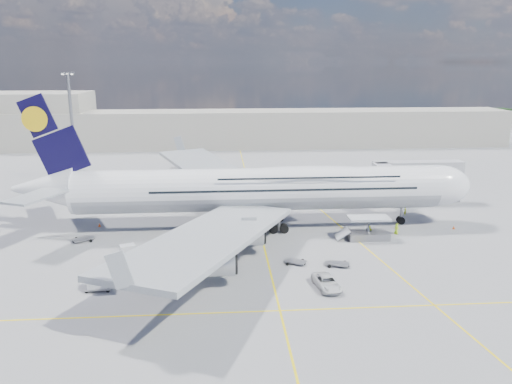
{
  "coord_description": "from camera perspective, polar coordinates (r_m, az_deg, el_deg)",
  "views": [
    {
      "loc": [
        -6.55,
        -71.51,
        27.6
      ],
      "look_at": [
        -0.69,
        8.0,
        6.8
      ],
      "focal_mm": 35.0,
      "sensor_mm": 36.0,
      "label": 1
    }
  ],
  "objects": [
    {
      "name": "ground",
      "position": [
        76.93,
        0.96,
        -6.41
      ],
      "size": [
        300.0,
        300.0,
        0.0
      ],
      "primitive_type": "plane",
      "color": "gray",
      "rests_on": "ground"
    },
    {
      "name": "taxi_line_main",
      "position": [
        76.92,
        0.96,
        -6.4
      ],
      "size": [
        0.25,
        220.0,
        0.01
      ],
      "primitive_type": "cube",
      "color": "yellow",
      "rests_on": "ground"
    },
    {
      "name": "taxi_line_cross",
      "position": [
        58.8,
        2.75,
        -13.39
      ],
      "size": [
        120.0,
        0.25,
        0.01
      ],
      "primitive_type": "cube",
      "color": "yellow",
      "rests_on": "ground"
    },
    {
      "name": "taxi_line_diag",
      "position": [
        88.47,
        9.46,
        -3.76
      ],
      "size": [
        14.16,
        99.06,
        0.01
      ],
      "primitive_type": "cube",
      "rotation": [
        0.0,
        0.0,
        0.14
      ],
      "color": "yellow",
      "rests_on": "ground"
    },
    {
      "name": "airliner",
      "position": [
        84.38,
        0.55,
        0.4
      ],
      "size": [
        77.26,
        79.15,
        23.71
      ],
      "color": "white",
      "rests_on": "ground"
    },
    {
      "name": "jet_bridge",
      "position": [
        101.48,
        16.89,
        2.19
      ],
      "size": [
        18.8,
        12.1,
        8.5
      ],
      "color": "#B7B7BC",
      "rests_on": "ground"
    },
    {
      "name": "cargo_loader",
      "position": [
        82.31,
        12.55,
        -4.41
      ],
      "size": [
        8.53,
        3.2,
        3.67
      ],
      "color": "silver",
      "rests_on": "ground"
    },
    {
      "name": "light_mast",
      "position": [
        122.06,
        -20.24,
        6.95
      ],
      "size": [
        3.0,
        0.7,
        25.5
      ],
      "color": "gray",
      "rests_on": "ground"
    },
    {
      "name": "terminal",
      "position": [
        168.03,
        -1.96,
        7.23
      ],
      "size": [
        180.0,
        16.0,
        12.0
      ],
      "primitive_type": "cube",
      "color": "#B2AD9E",
      "rests_on": "ground"
    },
    {
      "name": "hangar",
      "position": [
        183.81,
        -24.61,
        7.5
      ],
      "size": [
        40.0,
        22.0,
        18.0
      ],
      "primitive_type": "cube",
      "color": "#B2AD9E",
      "rests_on": "ground"
    },
    {
      "name": "tree_line",
      "position": [
        217.85,
        8.23,
        8.25
      ],
      "size": [
        160.0,
        6.0,
        8.0
      ],
      "primitive_type": "cube",
      "color": "#193814",
      "rests_on": "ground"
    },
    {
      "name": "dolly_row_a",
      "position": [
        65.98,
        -17.63,
        -9.77
      ],
      "size": [
        3.37,
        1.93,
        2.07
      ],
      "rotation": [
        0.0,
        0.0,
        0.06
      ],
      "color": "gray",
      "rests_on": "ground"
    },
    {
      "name": "dolly_row_b",
      "position": [
        75.5,
        -14.45,
        -6.5
      ],
      "size": [
        3.31,
        2.59,
        1.86
      ],
      "rotation": [
        0.0,
        0.0,
        0.4
      ],
      "color": "gray",
      "rests_on": "ground"
    },
    {
      "name": "dolly_row_c",
      "position": [
        66.85,
        -9.73,
        -9.65
      ],
      "size": [
        3.56,
        2.71,
        0.46
      ],
      "rotation": [
        0.0,
        0.0,
        -0.37
      ],
      "color": "gray",
      "rests_on": "ground"
    },
    {
      "name": "dolly_back",
      "position": [
        84.21,
        -19.12,
        -5.09
      ],
      "size": [
        3.64,
        3.19,
        0.47
      ],
      "rotation": [
        0.0,
        0.0,
        0.57
      ],
      "color": "gray",
      "rests_on": "ground"
    },
    {
      "name": "dolly_nose_far",
      "position": [
        71.26,
        4.49,
        -7.92
      ],
      "size": [
        3.34,
        2.8,
        0.43
      ],
      "rotation": [
        0.0,
        0.0,
        -0.5
      ],
      "color": "gray",
      "rests_on": "ground"
    },
    {
      "name": "dolly_nose_near",
      "position": [
        71.23,
        9.28,
        -8.06
      ],
      "size": [
        3.57,
        2.69,
        0.47
      ],
      "rotation": [
        0.0,
        0.0,
        -0.36
      ],
      "color": "gray",
      "rests_on": "ground"
    },
    {
      "name": "baggage_tug",
      "position": [
        71.1,
        -6.92,
        -7.63
      ],
      "size": [
        3.13,
        1.96,
        1.82
      ],
      "rotation": [
        0.0,
        0.0,
        0.22
      ],
      "color": "white",
      "rests_on": "ground"
    },
    {
      "name": "catering_truck_inner",
      "position": [
        104.94,
        -1.18,
        0.35
      ],
      "size": [
        6.53,
        3.61,
        3.68
      ],
      "rotation": [
        0.0,
        0.0,
        -0.25
      ],
      "color": "gray",
      "rests_on": "ground"
    },
    {
      "name": "catering_truck_outer",
      "position": [
        116.02,
        -8.22,
        1.65
      ],
      "size": [
        6.96,
        3.32,
        4.01
      ],
      "rotation": [
        0.0,
        0.0,
        0.15
      ],
      "color": "gray",
      "rests_on": "ground"
    },
    {
      "name": "service_van",
      "position": [
        64.29,
        8.1,
        -10.19
      ],
      "size": [
        3.35,
        5.91,
        1.56
      ],
      "primitive_type": "imported",
      "rotation": [
        0.0,
        0.0,
        0.14
      ],
      "color": "silver",
      "rests_on": "ground"
    },
    {
      "name": "crew_nose",
      "position": [
        96.69,
        16.69,
        -2.1
      ],
      "size": [
        0.68,
        0.69,
        1.6
      ],
      "primitive_type": "imported",
      "rotation": [
        0.0,
        0.0,
        0.82
      ],
      "color": "#C8DA17",
      "rests_on": "ground"
    },
    {
      "name": "crew_loader",
      "position": [
        83.32,
        12.84,
        -4.4
      ],
      "size": [
        1.17,
        1.18,
        1.92
      ],
      "primitive_type": "imported",
      "rotation": [
        0.0,
        0.0,
        -0.83
      ],
      "color": "#D1F319",
      "rests_on": "ground"
    },
    {
      "name": "crew_wing",
      "position": [
        78.45,
        -2.83,
        -5.36
      ],
      "size": [
        0.48,
        0.98,
        1.62
      ],
      "primitive_type": "imported",
      "rotation": [
        0.0,
        0.0,
        1.66
      ],
      "color": "#C9FA1A",
      "rests_on": "ground"
    },
    {
      "name": "crew_van",
      "position": [
        85.76,
        15.76,
        -4.09
      ],
      "size": [
        1.0,
        1.04,
        1.8
      ],
      "primitive_type": "imported",
      "rotation": [
        0.0,
        0.0,
        2.26
      ],
      "color": "#C3F91A",
      "rests_on": "ground"
    },
    {
      "name": "crew_tug",
      "position": [
        68.04,
        -3.04,
        -8.42
      ],
      "size": [
        1.44,
        1.06,
        1.99
      ],
      "primitive_type": "imported",
      "rotation": [
        0.0,
        0.0,
        -0.28
      ],
      "color": "#B0F71A",
      "rests_on": "ground"
    },
    {
      "name": "cone_nose",
      "position": [
        91.69,
        21.67,
        -3.78
      ],
      "size": [
        0.48,
        0.48,
        0.61
      ],
      "color": "#E24A0B",
      "rests_on": "ground"
    },
    {
      "name": "cone_wing_left_inner",
      "position": [
        106.23,
        -8.7,
        -0.48
      ],
      "size": [
        0.38,
        0.38,
        0.49
      ],
      "color": "#E24A0B",
      "rests_on": "ground"
    },
    {
      "name": "cone_wing_left_outer",
      "position": [
        110.17,
        -5.85,
        0.2
      ],
      "size": [
        0.5,
        0.5,
        0.63
      ],
      "color": "#E24A0B",
      "rests_on": "ground"
    },
    {
      "name": "cone_wing_right_inner",
      "position": [
        69.75,
        -6.61,
        -8.54
      ],
      "size": [
        0.45,
        0.45,
        0.57
      ],
      "color": "#E24A0B",
      "rests_on": "ground"
    },
    {
      "name": "cone_wing_right_outer",
      "position": [
        65.95,
        -13.75,
        -10.3
      ],
      "size": [
        0.45,
        0.45,
        0.57
      ],
      "color": "#E24A0B",
      "rests_on": "ground"
    },
    {
      "name": "cone_tail",
      "position": [
        90.66,
        -17.46,
        -3.61
      ],
      "size": [
        0.48,
        0.48,
        0.61
      ],
      "color": "#E24A0B",
      "rests_on": "ground"
    }
  ]
}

